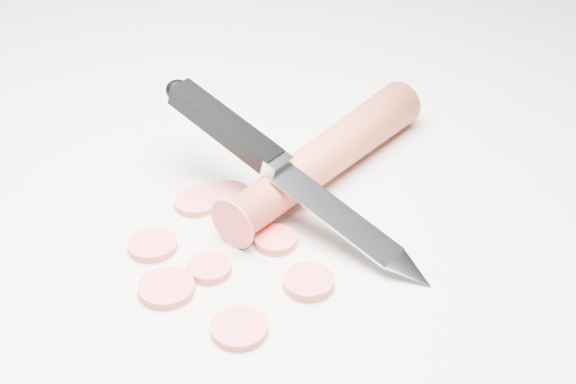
# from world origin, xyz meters

# --- Properties ---
(ground) EXTENTS (2.40, 2.40, 0.00)m
(ground) POSITION_xyz_m (0.00, 0.00, 0.00)
(ground) COLOR silver
(ground) RESTS_ON ground
(carrot) EXTENTS (0.13, 0.21, 0.03)m
(carrot) POSITION_xyz_m (0.06, 0.05, 0.02)
(carrot) COLOR #C0482E
(carrot) RESTS_ON ground
(carrot_slice_0) EXTENTS (0.03, 0.03, 0.01)m
(carrot_slice_0) POSITION_xyz_m (-0.03, -0.01, 0.00)
(carrot_slice_0) COLOR #EC5658
(carrot_slice_0) RESTS_ON ground
(carrot_slice_1) EXTENTS (0.03, 0.03, 0.01)m
(carrot_slice_1) POSITION_xyz_m (-0.05, -0.06, 0.00)
(carrot_slice_1) COLOR #EC5658
(carrot_slice_1) RESTS_ON ground
(carrot_slice_2) EXTENTS (0.03, 0.03, 0.01)m
(carrot_slice_2) POSITION_xyz_m (-0.01, 0.00, 0.00)
(carrot_slice_2) COLOR #EC5658
(carrot_slice_2) RESTS_ON ground
(carrot_slice_3) EXTENTS (0.03, 0.03, 0.01)m
(carrot_slice_3) POSITION_xyz_m (0.04, -0.04, 0.00)
(carrot_slice_3) COLOR #EC5658
(carrot_slice_3) RESTS_ON ground
(carrot_slice_4) EXTENTS (0.03, 0.03, 0.01)m
(carrot_slice_4) POSITION_xyz_m (0.07, -0.08, 0.00)
(carrot_slice_4) COLOR #EC5658
(carrot_slice_4) RESTS_ON ground
(carrot_slice_5) EXTENTS (0.04, 0.04, 0.01)m
(carrot_slice_5) POSITION_xyz_m (0.01, -0.01, 0.00)
(carrot_slice_5) COLOR #EC5658
(carrot_slice_5) RESTS_ON ground
(carrot_slice_6) EXTENTS (0.03, 0.03, 0.01)m
(carrot_slice_6) POSITION_xyz_m (-0.00, -0.08, 0.00)
(carrot_slice_6) COLOR #EC5658
(carrot_slice_6) RESTS_ON ground
(carrot_slice_7) EXTENTS (0.04, 0.04, 0.01)m
(carrot_slice_7) POSITION_xyz_m (-0.02, -0.10, 0.00)
(carrot_slice_7) COLOR #EC5658
(carrot_slice_7) RESTS_ON ground
(carrot_slice_8) EXTENTS (0.04, 0.04, 0.01)m
(carrot_slice_8) POSITION_xyz_m (0.03, -0.13, 0.00)
(carrot_slice_8) COLOR #EC5658
(carrot_slice_8) RESTS_ON ground
(kitchen_knife) EXTENTS (0.23, 0.13, 0.08)m
(kitchen_knife) POSITION_xyz_m (0.04, -0.01, 0.04)
(kitchen_knife) COLOR #B4B6BB
(kitchen_knife) RESTS_ON ground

